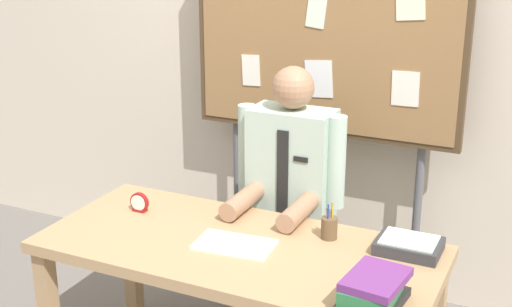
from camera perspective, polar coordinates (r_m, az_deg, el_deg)
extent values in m
cube|color=beige|center=(3.85, 6.62, 8.39)|extent=(6.40, 0.08, 2.70)
cube|color=tan|center=(3.00, -1.43, -7.77)|extent=(1.69, 0.76, 0.05)
cube|color=tan|center=(3.77, -9.97, -8.33)|extent=(0.07, 0.07, 0.67)
cube|color=#2D2D33|center=(3.69, 2.74, -10.77)|extent=(0.34, 0.30, 0.44)
cube|color=#B2CCBC|center=(3.44, 2.89, -2.28)|extent=(0.40, 0.22, 0.73)
sphere|color=#A87A5B|center=(3.30, 3.02, 5.35)|extent=(0.20, 0.20, 0.20)
cylinder|color=#B2CCBC|center=(3.46, -0.72, 0.38)|extent=(0.09, 0.09, 0.44)
cylinder|color=#B2CCBC|center=(3.30, 6.49, -0.71)|extent=(0.09, 0.09, 0.44)
cylinder|color=#A87A5B|center=(3.28, -1.13, -3.89)|extent=(0.09, 0.30, 0.09)
cylinder|color=#A87A5B|center=(3.18, 3.41, -4.71)|extent=(0.09, 0.30, 0.09)
cube|color=black|center=(3.32, 2.15, -2.04)|extent=(0.06, 0.01, 0.47)
cube|color=black|center=(3.25, 3.63, -0.49)|extent=(0.07, 0.01, 0.02)
cube|color=#4C3823|center=(3.66, 5.62, 8.80)|extent=(1.44, 0.05, 0.96)
cube|color=olive|center=(3.65, 5.56, 8.77)|extent=(1.38, 0.04, 0.90)
cylinder|color=#59595E|center=(4.14, -1.50, -3.32)|extent=(0.04, 0.04, 0.96)
cylinder|color=#59595E|center=(3.82, 12.79, -5.78)|extent=(0.04, 0.04, 0.96)
cube|color=#F4EFCC|center=(3.47, 12.39, 11.59)|extent=(0.15, 0.00, 0.15)
cube|color=white|center=(3.67, 5.09, 6.02)|extent=(0.16, 0.00, 0.20)
cube|color=silver|center=(3.61, 4.91, 11.49)|extent=(0.12, 0.00, 0.19)
cube|color=white|center=(3.54, 11.98, 5.14)|extent=(0.14, 0.00, 0.18)
cube|color=white|center=(3.81, -0.41, 6.73)|extent=(0.11, 0.00, 0.17)
cube|color=#262626|center=(2.58, 9.38, -11.74)|extent=(0.22, 0.29, 0.03)
cube|color=#337F47|center=(2.55, 9.26, -10.94)|extent=(0.18, 0.22, 0.05)
cube|color=#72337F|center=(2.54, 9.67, -9.99)|extent=(0.21, 0.27, 0.03)
cube|color=white|center=(2.97, -1.76, -7.36)|extent=(0.34, 0.22, 0.01)
cylinder|color=maroon|center=(3.33, -9.40, -3.89)|extent=(0.09, 0.02, 0.09)
cylinder|color=white|center=(3.32, -9.53, -3.97)|extent=(0.07, 0.00, 0.07)
cube|color=maroon|center=(3.35, -9.36, -4.52)|extent=(0.06, 0.04, 0.01)
cylinder|color=brown|center=(3.04, 5.94, -6.01)|extent=(0.07, 0.07, 0.09)
cylinder|color=#263399|center=(3.01, 5.82, -5.39)|extent=(0.01, 0.01, 0.15)
cylinder|color=maroon|center=(3.03, 6.16, -5.28)|extent=(0.01, 0.01, 0.15)
cylinder|color=gold|center=(3.02, 6.19, -5.30)|extent=(0.01, 0.01, 0.15)
cube|color=#333338|center=(2.98, 12.25, -7.33)|extent=(0.26, 0.20, 0.05)
cube|color=silver|center=(2.97, 12.29, -6.83)|extent=(0.22, 0.17, 0.01)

